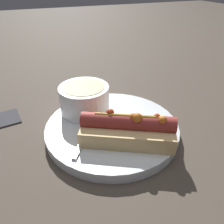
{
  "coord_description": "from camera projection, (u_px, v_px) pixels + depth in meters",
  "views": [
    {
      "loc": [
        -0.14,
        -0.34,
        0.28
      ],
      "look_at": [
        0.0,
        0.0,
        0.05
      ],
      "focal_mm": 35.0,
      "sensor_mm": 36.0,
      "label": 1
    }
  ],
  "objects": [
    {
      "name": "soup_bowl",
      "position": [
        84.0,
        98.0,
        0.47
      ],
      "size": [
        0.11,
        0.11,
        0.06
      ],
      "color": "white",
      "rests_on": "dinner_plate"
    },
    {
      "name": "ground_plane",
      "position": [
        112.0,
        132.0,
        0.46
      ],
      "size": [
        4.0,
        4.0,
        0.0
      ],
      "primitive_type": "plane",
      "color": "#4C4238"
    },
    {
      "name": "hot_dog",
      "position": [
        128.0,
        129.0,
        0.4
      ],
      "size": [
        0.18,
        0.14,
        0.06
      ],
      "rotation": [
        0.0,
        0.0,
        -0.5
      ],
      "color": "#E5C17F",
      "rests_on": "dinner_plate"
    },
    {
      "name": "dinner_plate",
      "position": [
        112.0,
        128.0,
        0.45
      ],
      "size": [
        0.27,
        0.27,
        0.02
      ],
      "color": "white",
      "rests_on": "ground_plane"
    },
    {
      "name": "spoon",
      "position": [
        91.0,
        123.0,
        0.44
      ],
      "size": [
        0.09,
        0.13,
        0.01
      ],
      "rotation": [
        0.0,
        0.0,
        0.98
      ],
      "color": "#B7B7BC",
      "rests_on": "dinner_plate"
    }
  ]
}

